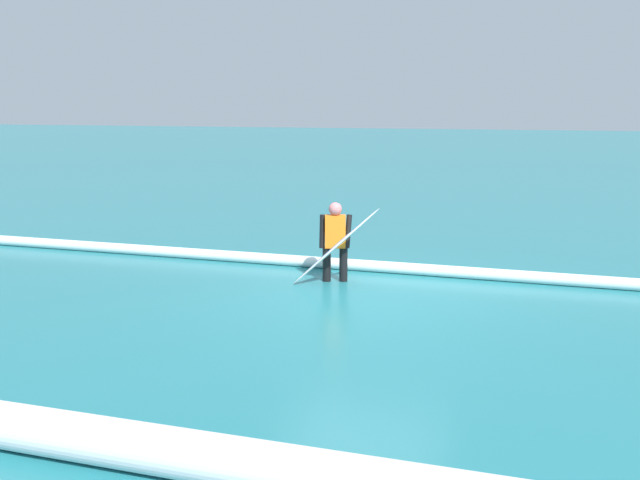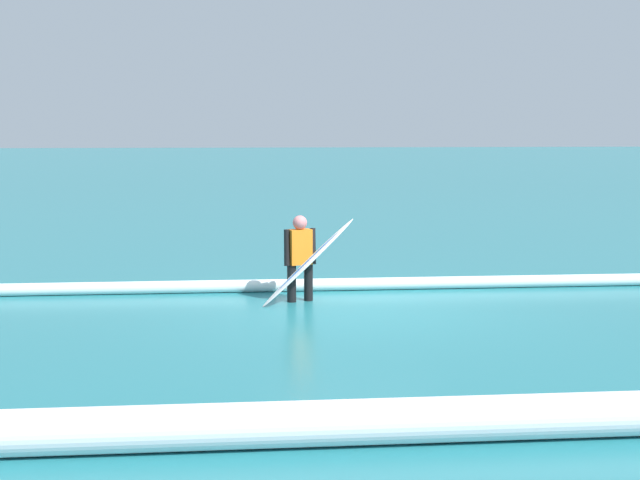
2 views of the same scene
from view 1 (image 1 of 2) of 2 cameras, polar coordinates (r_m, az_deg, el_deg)
ground_plane at (r=11.04m, az=3.51°, el=-4.67°), size 159.85×159.85×0.00m
surfer at (r=11.96m, az=1.21°, el=0.17°), size 0.50×0.33×1.33m
surfboard at (r=11.65m, az=1.23°, el=-0.55°), size 1.46×0.50×1.33m
wave_crest_foreground at (r=12.45m, az=15.55°, el=-2.79°), size 25.59×0.62×0.20m
wave_crest_midground at (r=5.61m, az=0.44°, el=-18.24°), size 17.01×0.76×0.40m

